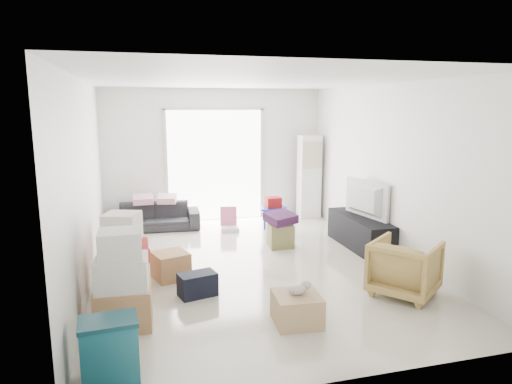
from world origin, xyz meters
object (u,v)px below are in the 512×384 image
object	(u,v)px
television	(361,213)
kids_table	(273,207)
ottoman	(280,235)
storage_bins	(110,350)
tv_console	(360,232)
sofa	(154,212)
wood_crate	(297,309)
armchair	(405,265)
ac_tower	(309,177)

from	to	relation	value
television	kids_table	bearing A→B (deg)	28.40
ottoman	kids_table	size ratio (longest dim) A/B	0.61
television	ottoman	size ratio (longest dim) A/B	2.67
storage_bins	ottoman	bearing A→B (deg)	51.29
tv_console	kids_table	size ratio (longest dim) A/B	2.42
television	storage_bins	size ratio (longest dim) A/B	1.87
sofa	wood_crate	bearing A→B (deg)	-69.20
kids_table	storage_bins	bearing A→B (deg)	-123.24
tv_console	wood_crate	size ratio (longest dim) A/B	3.18
tv_console	armchair	size ratio (longest dim) A/B	2.03
ac_tower	wood_crate	bearing A→B (deg)	-112.98
ottoman	wood_crate	bearing A→B (deg)	-104.34
ottoman	television	bearing A→B (deg)	-16.22
tv_console	sofa	world-z (taller)	sofa
ottoman	wood_crate	distance (m)	2.76
kids_table	ottoman	bearing A→B (deg)	-100.27
ac_tower	sofa	bearing A→B (deg)	-177.35
television	wood_crate	distance (m)	3.06
ac_tower	television	world-z (taller)	ac_tower
armchair	kids_table	bearing A→B (deg)	-25.98
sofa	armchair	size ratio (longest dim) A/B	2.22
kids_table	tv_console	bearing A→B (deg)	-51.30
ac_tower	television	distance (m)	2.24
tv_console	television	world-z (taller)	television
tv_console	ottoman	bearing A→B (deg)	163.78
armchair	ottoman	bearing A→B (deg)	-16.91
ac_tower	armchair	distance (m)	4.19
television	wood_crate	world-z (taller)	television
sofa	television	bearing A→B (deg)	-28.24
tv_console	storage_bins	size ratio (longest dim) A/B	2.78
ottoman	kids_table	xyz separation A→B (m)	(0.18, 1.00, 0.27)
television	armchair	bearing A→B (deg)	158.08
ottoman	kids_table	distance (m)	1.05
tv_console	storage_bins	world-z (taller)	storage_bins
storage_bins	wood_crate	xyz separation A→B (m)	(1.93, 0.58, -0.12)
sofa	storage_bins	size ratio (longest dim) A/B	3.04
storage_bins	wood_crate	bearing A→B (deg)	16.86
tv_console	storage_bins	bearing A→B (deg)	-143.49
armchair	wood_crate	size ratio (longest dim) A/B	1.56
tv_console	television	distance (m)	0.33
ac_tower	wood_crate	xyz separation A→B (m)	(-1.92, -4.53, -0.71)
wood_crate	ottoman	bearing A→B (deg)	75.66
television	storage_bins	xyz separation A→B (m)	(-3.90, -2.89, -0.31)
tv_console	ottoman	size ratio (longest dim) A/B	3.97
wood_crate	storage_bins	bearing A→B (deg)	-163.14
armchair	ottoman	size ratio (longest dim) A/B	1.96
ottoman	kids_table	world-z (taller)	kids_table
wood_crate	armchair	bearing A→B (deg)	13.53
storage_bins	ottoman	world-z (taller)	storage_bins
armchair	tv_console	bearing A→B (deg)	-49.71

